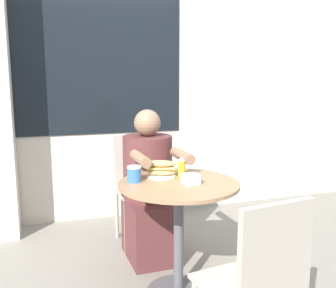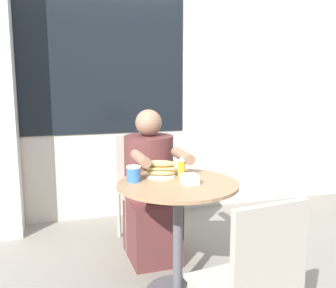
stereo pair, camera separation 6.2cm
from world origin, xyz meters
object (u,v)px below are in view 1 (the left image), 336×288
(diner_chair, at_px, (138,178))
(empty_chair_across, at_px, (261,278))
(condiment_bottle, at_px, (182,166))
(cafe_table, at_px, (179,213))
(drink_cup, at_px, (134,174))
(sandwich_on_plate, at_px, (161,169))
(seated_diner, at_px, (149,196))

(diner_chair, xyz_separation_m, empty_chair_across, (0.10, -1.73, 0.00))
(condiment_bottle, bearing_deg, diner_chair, 97.76)
(cafe_table, xyz_separation_m, empty_chair_across, (0.07, -0.83, -0.01))
(diner_chair, xyz_separation_m, drink_cup, (-0.21, -0.81, 0.25))
(sandwich_on_plate, xyz_separation_m, condiment_bottle, (0.13, -0.03, 0.01))
(sandwich_on_plate, height_order, condiment_bottle, condiment_bottle)
(cafe_table, distance_m, empty_chair_across, 0.83)
(drink_cup, bearing_deg, diner_chair, 75.09)
(diner_chair, height_order, seated_diner, seated_diner)
(cafe_table, height_order, drink_cup, drink_cup)
(drink_cup, relative_size, condiment_bottle, 0.75)
(diner_chair, distance_m, sandwich_on_plate, 0.78)
(diner_chair, xyz_separation_m, condiment_bottle, (0.10, -0.76, 0.26))
(seated_diner, xyz_separation_m, drink_cup, (-0.22, -0.45, 0.29))
(cafe_table, height_order, condiment_bottle, condiment_bottle)
(seated_diner, bearing_deg, diner_chair, -90.82)
(cafe_table, bearing_deg, condiment_bottle, 63.82)
(empty_chair_across, relative_size, sandwich_on_plate, 4.31)
(cafe_table, xyz_separation_m, drink_cup, (-0.25, 0.10, 0.24))
(condiment_bottle, bearing_deg, empty_chair_across, -90.13)
(diner_chair, distance_m, seated_diner, 0.35)
(cafe_table, bearing_deg, sandwich_on_plate, 109.84)
(drink_cup, bearing_deg, cafe_table, -22.02)
(sandwich_on_plate, bearing_deg, cafe_table, -70.16)
(empty_chair_across, bearing_deg, diner_chair, 85.11)
(empty_chair_across, height_order, drink_cup, empty_chair_across)
(condiment_bottle, bearing_deg, seated_diner, 103.76)
(seated_diner, height_order, condiment_bottle, seated_diner)
(seated_diner, xyz_separation_m, empty_chair_across, (0.10, -1.38, 0.05))
(sandwich_on_plate, distance_m, drink_cup, 0.20)
(seated_diner, xyz_separation_m, condiment_bottle, (0.10, -0.41, 0.31))
(diner_chair, relative_size, drink_cup, 9.09)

